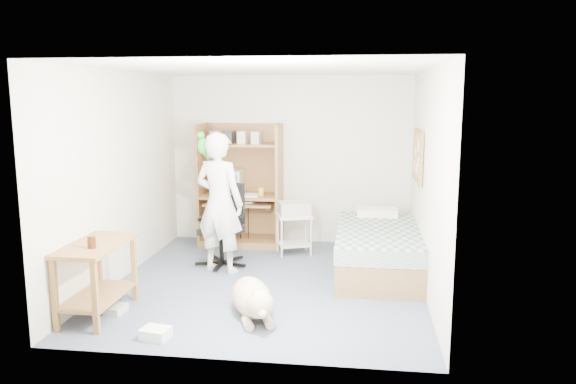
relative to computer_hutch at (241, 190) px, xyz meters
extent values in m
plane|color=#4B5766|center=(0.70, -1.74, -0.82)|extent=(4.00, 4.00, 0.00)
cube|color=white|center=(0.70, 0.26, 0.43)|extent=(3.60, 0.02, 2.50)
cube|color=white|center=(2.50, -1.74, 0.43)|extent=(0.02, 4.00, 2.50)
cube|color=white|center=(-1.10, -1.74, 0.43)|extent=(0.02, 4.00, 2.50)
cube|color=white|center=(0.70, -1.74, 1.68)|extent=(3.60, 4.00, 0.02)
cube|color=brown|center=(-0.58, -0.04, 0.08)|extent=(0.04, 0.60, 1.80)
cube|color=brown|center=(0.58, -0.04, 0.08)|extent=(0.04, 0.60, 1.80)
cube|color=brown|center=(0.00, 0.25, 0.08)|extent=(1.20, 0.02, 1.80)
cube|color=brown|center=(0.00, -0.04, -0.08)|extent=(1.12, 0.60, 0.04)
cube|color=brown|center=(0.00, -0.12, -0.18)|extent=(1.00, 0.50, 0.03)
cube|color=brown|center=(0.00, -0.04, 0.68)|extent=(1.12, 0.55, 0.03)
cube|color=brown|center=(0.00, -0.04, -0.77)|extent=(1.12, 0.60, 0.10)
cube|color=brown|center=(2.00, -1.14, -0.64)|extent=(1.00, 2.00, 0.36)
cube|color=teal|center=(2.00, -1.14, -0.36)|extent=(1.02, 2.02, 0.20)
cube|color=white|center=(2.00, -0.34, -0.22)|extent=(0.55, 0.35, 0.12)
cube|color=brown|center=(-0.85, -2.94, -0.09)|extent=(0.50, 1.00, 0.04)
cube|color=brown|center=(-1.05, -3.39, -0.47)|extent=(0.05, 0.05, 0.70)
cube|color=brown|center=(-0.65, -3.39, -0.47)|extent=(0.05, 0.05, 0.70)
cube|color=brown|center=(-1.05, -2.49, -0.47)|extent=(0.05, 0.05, 0.70)
cube|color=brown|center=(-0.65, -2.49, -0.47)|extent=(0.05, 0.05, 0.70)
cube|color=brown|center=(-0.85, -2.94, -0.62)|extent=(0.46, 0.92, 0.03)
cube|color=#9F6E47|center=(2.48, -0.84, 0.63)|extent=(0.03, 0.90, 0.60)
cube|color=brown|center=(2.47, -0.84, 0.94)|extent=(0.04, 0.94, 0.04)
cube|color=brown|center=(2.47, -0.84, 0.32)|extent=(0.04, 0.94, 0.04)
cylinder|color=black|center=(-0.03, -1.13, -0.78)|extent=(0.60, 0.60, 0.06)
cylinder|color=black|center=(-0.03, -1.13, -0.59)|extent=(0.06, 0.06, 0.40)
cube|color=black|center=(-0.03, -1.13, -0.35)|extent=(0.58, 0.58, 0.08)
cube|color=black|center=(0.04, -0.91, -0.02)|extent=(0.42, 0.19, 0.55)
cube|color=black|center=(-0.26, -1.05, -0.20)|extent=(0.13, 0.30, 0.04)
cube|color=black|center=(0.21, -1.20, -0.20)|extent=(0.13, 0.30, 0.04)
imported|color=white|center=(0.02, -1.38, 0.06)|extent=(0.74, 0.60, 1.77)
ellipsoid|color=#1C8D14|center=(-0.18, -1.36, 0.78)|extent=(0.13, 0.13, 0.21)
sphere|color=#1C8D14|center=(-0.19, -1.40, 0.91)|extent=(0.09, 0.09, 0.09)
cone|color=#F75615|center=(-0.20, -1.44, 0.91)|extent=(0.05, 0.05, 0.04)
cylinder|color=#1C8D14|center=(-0.16, -1.31, 0.66)|extent=(0.07, 0.14, 0.13)
ellipsoid|color=#CAB087|center=(0.69, -2.71, -0.64)|extent=(0.64, 0.88, 0.36)
sphere|color=#CAB087|center=(0.85, -3.12, -0.55)|extent=(0.27, 0.27, 0.27)
cone|color=#CAB087|center=(0.80, -3.17, -0.43)|extent=(0.08, 0.08, 0.10)
cone|color=#CAB087|center=(0.92, -3.12, -0.43)|extent=(0.08, 0.08, 0.10)
ellipsoid|color=#CAB087|center=(0.89, -3.23, -0.60)|extent=(0.14, 0.17, 0.09)
cylinder|color=#CAB087|center=(0.53, -2.32, -0.71)|extent=(0.16, 0.26, 0.13)
cube|color=silver|center=(0.85, -0.45, -0.28)|extent=(0.56, 0.51, 0.04)
cube|color=silver|center=(0.85, -0.45, -0.68)|extent=(0.52, 0.46, 0.03)
cylinder|color=silver|center=(0.64, -0.61, -0.55)|extent=(0.03, 0.03, 0.54)
cylinder|color=silver|center=(1.05, -0.61, -0.55)|extent=(0.03, 0.03, 0.54)
cylinder|color=silver|center=(0.64, -0.29, -0.55)|extent=(0.03, 0.03, 0.54)
cylinder|color=silver|center=(1.05, -0.29, -0.55)|extent=(0.03, 0.03, 0.54)
cube|color=#B8B8B3|center=(0.85, -0.45, -0.17)|extent=(0.50, 0.44, 0.18)
cube|color=beige|center=(-0.17, 0.01, 0.12)|extent=(0.37, 0.39, 0.35)
cube|color=navy|center=(-0.17, -0.18, 0.12)|extent=(0.29, 0.02, 0.24)
cube|color=beige|center=(-0.02, -0.16, -0.15)|extent=(0.46, 0.19, 0.03)
cylinder|color=gold|center=(0.32, -0.09, 0.00)|extent=(0.08, 0.08, 0.12)
cylinder|color=#3D1E09|center=(-0.80, -3.11, -0.01)|extent=(0.08, 0.08, 0.12)
cube|color=white|center=(-0.07, -3.41, -0.77)|extent=(0.28, 0.24, 0.10)
cube|color=#B8B8B3|center=(-0.70, -2.88, -0.78)|extent=(0.20, 0.24, 0.08)
camera|label=1|loc=(1.77, -8.06, 1.38)|focal=35.00mm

